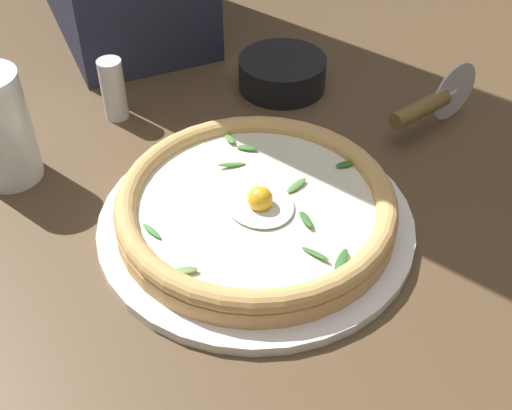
# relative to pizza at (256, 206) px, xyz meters

# --- Properties ---
(ground_plane) EXTENTS (2.40, 2.40, 0.03)m
(ground_plane) POSITION_rel_pizza_xyz_m (-0.01, -0.03, -0.05)
(ground_plane) COLOR brown
(ground_plane) RESTS_ON ground
(pizza_plate) EXTENTS (0.35, 0.35, 0.01)m
(pizza_plate) POSITION_rel_pizza_xyz_m (-0.00, -0.00, -0.02)
(pizza_plate) COLOR white
(pizza_plate) RESTS_ON ground
(pizza) EXTENTS (0.30, 0.30, 0.05)m
(pizza) POSITION_rel_pizza_xyz_m (0.00, 0.00, 0.00)
(pizza) COLOR tan
(pizza) RESTS_ON pizza_plate
(side_bowl) EXTENTS (0.12, 0.12, 0.04)m
(side_bowl) POSITION_rel_pizza_xyz_m (-0.22, 0.19, -0.01)
(side_bowl) COLOR black
(side_bowl) RESTS_ON ground
(pizza_cutter) EXTENTS (0.03, 0.15, 0.08)m
(pizza_cutter) POSITION_rel_pizza_xyz_m (-0.04, 0.29, 0.01)
(pizza_cutter) COLOR silver
(pizza_cutter) RESTS_ON ground
(drinking_glass) EXTENTS (0.07, 0.07, 0.14)m
(drinking_glass) POSITION_rel_pizza_xyz_m (-0.23, -0.20, 0.03)
(drinking_glass) COLOR silver
(drinking_glass) RESTS_ON ground
(pepper_shaker) EXTENTS (0.03, 0.03, 0.08)m
(pepper_shaker) POSITION_rel_pizza_xyz_m (-0.28, -0.04, 0.01)
(pepper_shaker) COLOR silver
(pepper_shaker) RESTS_ON ground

